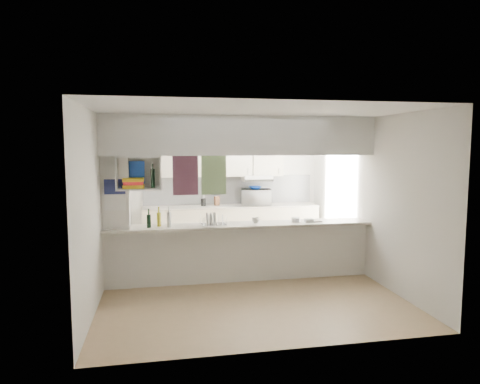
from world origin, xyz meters
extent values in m
plane|color=tan|center=(0.00, 0.00, 0.00)|extent=(4.80, 4.80, 0.00)
plane|color=white|center=(0.00, 0.00, 2.60)|extent=(4.80, 4.80, 0.00)
plane|color=silver|center=(0.00, 2.40, 1.30)|extent=(4.20, 0.00, 4.20)
plane|color=silver|center=(-2.10, 0.00, 1.30)|extent=(0.00, 4.80, 4.80)
plane|color=silver|center=(2.10, 0.00, 1.30)|extent=(0.00, 4.80, 4.80)
cube|color=silver|center=(0.00, 0.00, 0.44)|extent=(4.20, 0.15, 0.88)
cube|color=#ACA597|center=(0.00, 0.00, 0.90)|extent=(4.20, 0.50, 0.04)
cube|color=white|center=(0.00, 0.00, 2.30)|extent=(4.20, 0.50, 0.60)
cube|color=silver|center=(-1.90, 0.00, 1.30)|extent=(0.40, 0.18, 2.60)
cube|color=#191E4C|center=(-1.90, -0.10, 1.55)|extent=(0.30, 0.01, 0.22)
cube|color=white|center=(-1.90, -0.10, 1.32)|extent=(0.30, 0.01, 0.24)
cube|color=#2D1425|center=(-0.85, 0.22, 1.68)|extent=(0.40, 0.02, 0.62)
cube|color=#1A6D78|center=(-0.40, 0.22, 1.68)|extent=(0.40, 0.02, 0.62)
cube|color=white|center=(-1.55, -0.10, 1.51)|extent=(0.65, 0.35, 0.02)
cube|color=white|center=(-1.55, -0.10, 1.99)|extent=(0.65, 0.35, 0.02)
cube|color=white|center=(-1.55, 0.06, 1.75)|extent=(0.65, 0.02, 0.50)
cube|color=white|center=(-1.86, -0.10, 1.75)|extent=(0.02, 0.35, 0.50)
cube|color=white|center=(-1.24, -0.10, 1.75)|extent=(0.02, 0.35, 0.50)
cube|color=gold|center=(-1.63, -0.10, 1.55)|extent=(0.30, 0.24, 0.05)
cube|color=red|center=(-1.63, -0.10, 1.60)|extent=(0.28, 0.22, 0.05)
cube|color=gold|center=(-1.63, -0.10, 1.65)|extent=(0.30, 0.24, 0.05)
cube|color=navy|center=(-1.60, 0.02, 1.75)|extent=(0.26, 0.02, 0.34)
cylinder|color=black|center=(-1.35, -0.10, 1.67)|extent=(0.06, 0.06, 0.28)
cube|color=silver|center=(0.20, 2.10, 0.45)|extent=(3.60, 0.60, 0.90)
cube|color=#ACA597|center=(0.20, 2.10, 0.91)|extent=(3.60, 0.63, 0.03)
cube|color=silver|center=(0.20, 2.38, 1.22)|extent=(3.60, 0.03, 0.60)
cube|color=silver|center=(0.00, 2.23, 1.88)|extent=(2.62, 0.34, 0.72)
cube|color=white|center=(0.75, 2.16, 1.48)|extent=(0.60, 0.46, 0.12)
cube|color=silver|center=(0.75, 1.93, 1.45)|extent=(0.60, 0.02, 0.05)
imported|color=white|center=(0.72, 2.06, 1.09)|extent=(0.66, 0.50, 0.34)
imported|color=navy|center=(0.69, 2.05, 1.29)|extent=(0.27, 0.27, 0.07)
cube|color=silver|center=(-0.44, -0.02, 0.93)|extent=(0.40, 0.32, 0.01)
cylinder|color=white|center=(-0.54, -0.03, 1.03)|extent=(0.03, 0.19, 0.19)
cylinder|color=white|center=(-0.48, -0.03, 1.03)|extent=(0.03, 0.19, 0.19)
cylinder|color=white|center=(-0.42, -0.02, 1.03)|extent=(0.03, 0.19, 0.19)
imported|color=white|center=(0.22, -0.07, 0.98)|extent=(0.15, 0.15, 0.09)
cylinder|color=black|center=(-1.42, -0.06, 1.02)|extent=(0.06, 0.06, 0.20)
cylinder|color=black|center=(-1.42, -0.06, 1.16)|extent=(0.02, 0.02, 0.09)
cylinder|color=#989019|center=(-1.27, 0.02, 1.03)|extent=(0.06, 0.06, 0.21)
cylinder|color=#989019|center=(-1.27, 0.02, 1.18)|extent=(0.02, 0.02, 0.09)
cylinder|color=silver|center=(-1.12, -0.06, 1.03)|extent=(0.06, 0.06, 0.23)
cylinder|color=silver|center=(-1.12, -0.06, 1.19)|extent=(0.02, 0.02, 0.09)
cylinder|color=silver|center=(0.91, 0.02, 0.95)|extent=(0.14, 0.14, 0.07)
cube|color=silver|center=(1.10, -0.08, 0.95)|extent=(0.14, 0.10, 0.06)
cube|color=black|center=(1.26, -0.05, 0.93)|extent=(0.14, 0.07, 0.01)
cylinder|color=black|center=(-0.37, 2.15, 1.00)|extent=(0.11, 0.11, 0.15)
cube|color=brown|center=(-0.09, 2.18, 1.01)|extent=(0.11, 0.10, 0.19)
camera|label=1|loc=(-1.25, -6.55, 2.13)|focal=32.00mm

